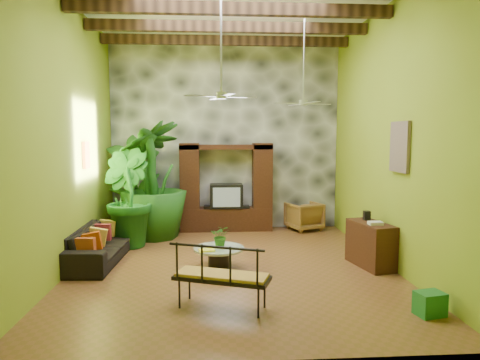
{
  "coord_description": "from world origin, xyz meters",
  "views": [
    {
      "loc": [
        -0.38,
        -8.0,
        2.51
      ],
      "look_at": [
        0.17,
        0.2,
        1.64
      ],
      "focal_mm": 32.0,
      "sensor_mm": 36.0,
      "label": 1
    }
  ],
  "objects": [
    {
      "name": "ground",
      "position": [
        0.0,
        0.0,
        0.0
      ],
      "size": [
        7.0,
        7.0,
        0.0
      ],
      "primitive_type": "plane",
      "color": "brown",
      "rests_on": "ground"
    },
    {
      "name": "back_wall",
      "position": [
        0.0,
        3.5,
        2.5
      ],
      "size": [
        6.0,
        0.02,
        5.0
      ],
      "primitive_type": "cube",
      "color": "olive",
      "rests_on": "ground"
    },
    {
      "name": "left_wall",
      "position": [
        -3.0,
        0.0,
        2.5
      ],
      "size": [
        0.02,
        7.0,
        5.0
      ],
      "primitive_type": "cube",
      "color": "olive",
      "rests_on": "ground"
    },
    {
      "name": "right_wall",
      "position": [
        3.0,
        0.0,
        2.5
      ],
      "size": [
        0.02,
        7.0,
        5.0
      ],
      "primitive_type": "cube",
      "color": "olive",
      "rests_on": "ground"
    },
    {
      "name": "stone_accent_wall",
      "position": [
        0.0,
        3.44,
        2.5
      ],
      "size": [
        5.98,
        0.1,
        4.98
      ],
      "primitive_type": "cube",
      "color": "#323438",
      "rests_on": "ground"
    },
    {
      "name": "ceiling_beams",
      "position": [
        0.0,
        0.0,
        4.78
      ],
      "size": [
        5.95,
        5.36,
        0.22
      ],
      "color": "#3E2613",
      "rests_on": "ceiling"
    },
    {
      "name": "entertainment_center",
      "position": [
        0.0,
        3.14,
        0.97
      ],
      "size": [
        2.4,
        0.55,
        2.3
      ],
      "color": "black",
      "rests_on": "ground"
    },
    {
      "name": "ceiling_fan_front",
      "position": [
        -0.2,
        -0.4,
        3.4
      ],
      "size": [
        1.28,
        1.28,
        1.86
      ],
      "color": "#B0B0B5",
      "rests_on": "ceiling"
    },
    {
      "name": "ceiling_fan_back",
      "position": [
        1.6,
        1.2,
        3.4
      ],
      "size": [
        1.28,
        1.28,
        1.86
      ],
      "color": "#B0B0B5",
      "rests_on": "ceiling"
    },
    {
      "name": "wall_art_mask",
      "position": [
        -2.96,
        1.0,
        2.1
      ],
      "size": [
        0.06,
        0.32,
        0.55
      ],
      "primitive_type": "cube",
      "color": "gold",
      "rests_on": "left_wall"
    },
    {
      "name": "wall_art_painting",
      "position": [
        2.96,
        -0.6,
        2.3
      ],
      "size": [
        0.06,
        0.7,
        0.9
      ],
      "primitive_type": "cube",
      "color": "navy",
      "rests_on": "right_wall"
    },
    {
      "name": "sofa",
      "position": [
        -2.65,
        0.48,
        0.34
      ],
      "size": [
        1.03,
        2.39,
        0.68
      ],
      "primitive_type": "imported",
      "rotation": [
        0.0,
        0.0,
        1.52
      ],
      "color": "black",
      "rests_on": "ground"
    },
    {
      "name": "wicker_armchair",
      "position": [
        2.06,
        3.03,
        0.37
      ],
      "size": [
        1.03,
        1.05,
        0.74
      ],
      "primitive_type": "imported",
      "rotation": [
        0.0,
        0.0,
        3.51
      ],
      "color": "olive",
      "rests_on": "ground"
    },
    {
      "name": "tall_plant_a",
      "position": [
        -2.33,
        2.96,
        1.26
      ],
      "size": [
        1.54,
        1.27,
        2.52
      ],
      "primitive_type": "imported",
      "rotation": [
        0.0,
        0.0,
        0.32
      ],
      "color": "#245E18",
      "rests_on": "ground"
    },
    {
      "name": "tall_plant_b",
      "position": [
        -2.31,
        1.67,
        1.12
      ],
      "size": [
        1.56,
        1.57,
        2.23
      ],
      "primitive_type": "imported",
      "rotation": [
        0.0,
        0.0,
        2.34
      ],
      "color": "#19611E",
      "rests_on": "ground"
    },
    {
      "name": "tall_plant_c",
      "position": [
        -1.79,
        2.44,
        1.42
      ],
      "size": [
        2.18,
        2.18,
        2.85
      ],
      "primitive_type": "imported",
      "rotation": [
        0.0,
        0.0,
        4.19
      ],
      "color": "#1D5717",
      "rests_on": "ground"
    },
    {
      "name": "coffee_table",
      "position": [
        -0.25,
        -0.12,
        0.26
      ],
      "size": [
        0.95,
        0.95,
        0.4
      ],
      "rotation": [
        0.0,
        0.0,
        -0.34
      ],
      "color": "black",
      "rests_on": "ground"
    },
    {
      "name": "centerpiece_plant",
      "position": [
        -0.21,
        -0.02,
        0.6
      ],
      "size": [
        0.41,
        0.37,
        0.4
      ],
      "primitive_type": "imported",
      "rotation": [
        0.0,
        0.0,
        -0.16
      ],
      "color": "#2D6B1C",
      "rests_on": "coffee_table"
    },
    {
      "name": "yellow_tray",
      "position": [
        -0.48,
        -0.35,
        0.41
      ],
      "size": [
        0.31,
        0.26,
        0.03
      ],
      "primitive_type": "cube",
      "rotation": [
        0.0,
        0.0,
        0.24
      ],
      "color": "gold",
      "rests_on": "coffee_table"
    },
    {
      "name": "iron_bench",
      "position": [
        -0.24,
        -2.07,
        0.55
      ],
      "size": [
        1.46,
        0.97,
        0.57
      ],
      "rotation": [
        0.0,
        0.0,
        -0.35
      ],
      "color": "black",
      "rests_on": "ground"
    },
    {
      "name": "side_console",
      "position": [
        2.65,
        -0.18,
        0.43
      ],
      "size": [
        0.69,
        1.14,
        0.85
      ],
      "primitive_type": "cube",
      "rotation": [
        0.0,
        0.0,
        0.21
      ],
      "color": "#3A2712",
      "rests_on": "ground"
    },
    {
      "name": "green_bin",
      "position": [
        2.65,
        -2.44,
        0.17
      ],
      "size": [
        0.43,
        0.36,
        0.33
      ],
      "primitive_type": "cube",
      "rotation": [
        0.0,
        0.0,
        0.21
      ],
      "color": "#1B661C",
      "rests_on": "ground"
    }
  ]
}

